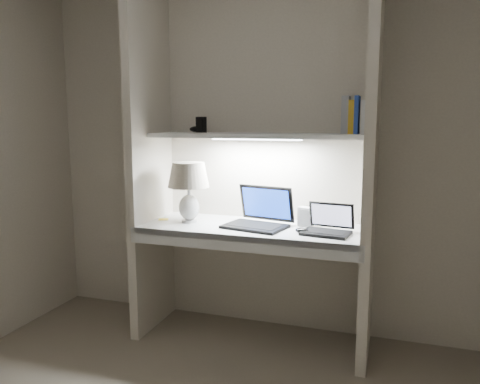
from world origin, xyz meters
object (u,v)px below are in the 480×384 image
at_px(speaker, 306,217).
at_px(book_row, 360,116).
at_px(table_lamp, 189,182).
at_px(laptop_main, 259,217).
at_px(laptop_netbook, 328,226).

distance_m(speaker, book_row, 0.71).
relative_size(table_lamp, laptop_main, 0.92).
bearing_deg(table_lamp, laptop_main, 4.16).
height_order(speaker, book_row, book_row).
bearing_deg(speaker, laptop_main, -146.17).
relative_size(table_lamp, speaker, 3.20).
bearing_deg(laptop_netbook, laptop_main, -179.11).
height_order(table_lamp, laptop_netbook, table_lamp).
xyz_separation_m(laptop_netbook, speaker, (-0.16, 0.14, 0.02)).
height_order(laptop_netbook, book_row, book_row).
distance_m(table_lamp, laptop_netbook, 0.96).
relative_size(speaker, book_row, 0.55).
bearing_deg(speaker, book_row, 25.16).
bearing_deg(laptop_main, speaker, 28.07).
bearing_deg(book_row, speaker, -172.58).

